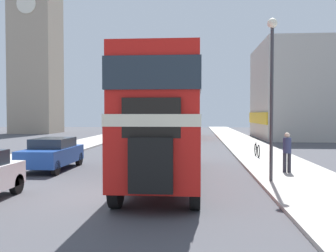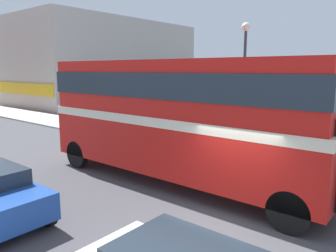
{
  "view_description": "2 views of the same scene",
  "coord_description": "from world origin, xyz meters",
  "views": [
    {
      "loc": [
        2.74,
        -11.39,
        2.55
      ],
      "look_at": [
        1.64,
        3.05,
        2.08
      ],
      "focal_mm": 40.0,
      "sensor_mm": 36.0,
      "label": 1
    },
    {
      "loc": [
        -7.33,
        -3.99,
        4.1
      ],
      "look_at": [
        1.64,
        3.36,
        2.07
      ],
      "focal_mm": 35.0,
      "sensor_mm": 36.0,
      "label": 2
    }
  ],
  "objects": [
    {
      "name": "pedestrian_walking",
      "position": [
        6.49,
        4.4,
        1.06
      ],
      "size": [
        0.34,
        0.34,
        1.66
      ],
      "color": "#282833",
      "rests_on": "sidewalk_right"
    },
    {
      "name": "shop_building_block",
      "position": [
        19.99,
        28.54,
        4.85
      ],
      "size": [
        21.76,
        11.71,
        9.7
      ],
      "color": "#B2ADA3",
      "rests_on": "ground_plane"
    },
    {
      "name": "ground_plane",
      "position": [
        0.0,
        0.0,
        0.0
      ],
      "size": [
        120.0,
        120.0,
        0.0
      ],
      "primitive_type": "plane",
      "color": "#47474C"
    },
    {
      "name": "sidewalk_right",
      "position": [
        6.75,
        0.0,
        0.06
      ],
      "size": [
        3.5,
        120.0,
        0.12
      ],
      "color": "#B7B2A8",
      "rests_on": "ground_plane"
    },
    {
      "name": "bicycle_on_pavement",
      "position": [
        6.2,
        10.25,
        0.48
      ],
      "size": [
        0.05,
        1.76,
        0.78
      ],
      "color": "black",
      "rests_on": "sidewalk_right"
    },
    {
      "name": "double_decker_bus",
      "position": [
        1.64,
        3.02,
        2.62
      ],
      "size": [
        2.44,
        11.03,
        4.4
      ],
      "color": "red",
      "rests_on": "ground_plane"
    },
    {
      "name": "street_lamp",
      "position": [
        5.44,
        2.35,
        3.96
      ],
      "size": [
        0.36,
        0.36,
        5.86
      ],
      "color": "#38383D",
      "rests_on": "sidewalk_right"
    }
  ]
}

